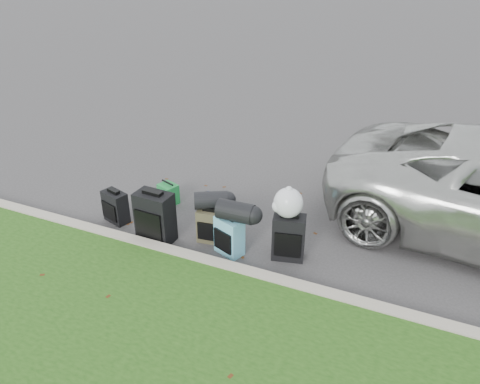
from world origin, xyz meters
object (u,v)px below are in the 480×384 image
at_px(suitcase_olive, 210,226).
at_px(tote_navy, 214,203).
at_px(suitcase_large_black_left, 155,217).
at_px(tote_green, 168,194).
at_px(suitcase_large_black_right, 289,237).
at_px(suitcase_small_black, 116,207).
at_px(suitcase_teal, 229,236).

relative_size(suitcase_olive, tote_navy, 1.64).
height_order(suitcase_large_black_left, tote_green, suitcase_large_black_left).
relative_size(suitcase_large_black_left, suitcase_large_black_right, 1.17).
xyz_separation_m(suitcase_small_black, tote_navy, (1.26, 0.86, -0.10)).
bearing_deg(tote_navy, suitcase_large_black_right, -34.88).
height_order(suitcase_olive, tote_navy, suitcase_olive).
height_order(suitcase_small_black, tote_green, suitcase_small_black).
bearing_deg(suitcase_olive, suitcase_small_black, 176.12).
xyz_separation_m(suitcase_olive, tote_navy, (-0.32, 0.75, -0.10)).
bearing_deg(suitcase_large_black_left, suitcase_teal, 9.21).
bearing_deg(suitcase_large_black_right, tote_green, 151.15).
relative_size(tote_green, tote_navy, 1.11).
bearing_deg(suitcase_teal, suitcase_large_black_left, -152.42).
distance_m(suitcase_large_black_left, tote_green, 1.10).
xyz_separation_m(suitcase_small_black, tote_green, (0.44, 0.81, -0.08)).
height_order(suitcase_olive, suitcase_large_black_right, suitcase_large_black_right).
height_order(tote_green, tote_navy, tote_green).
relative_size(suitcase_small_black, suitcase_large_black_right, 0.77).
distance_m(suitcase_teal, tote_green, 1.75).
bearing_deg(suitcase_large_black_right, suitcase_teal, -177.13).
height_order(suitcase_teal, suitcase_large_black_right, suitcase_large_black_right).
bearing_deg(suitcase_olive, suitcase_large_black_right, -4.82).
bearing_deg(suitcase_large_black_left, suitcase_olive, 24.54).
bearing_deg(tote_green, tote_navy, 22.92).
relative_size(suitcase_small_black, suitcase_large_black_left, 0.66).
bearing_deg(suitcase_small_black, suitcase_large_black_right, 20.23).
relative_size(suitcase_olive, tote_green, 1.48).
bearing_deg(suitcase_small_black, tote_green, 78.29).
distance_m(suitcase_teal, suitcase_large_black_right, 0.81).
xyz_separation_m(suitcase_teal, tote_navy, (-0.70, 0.91, -0.13)).
height_order(suitcase_small_black, suitcase_olive, same).
relative_size(suitcase_teal, tote_green, 1.65).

